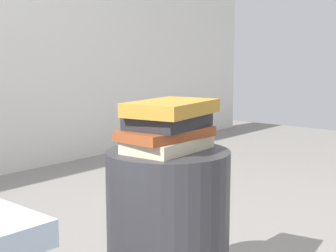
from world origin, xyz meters
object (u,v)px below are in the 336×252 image
book_charcoal (168,121)px  book_ochre (171,108)px  side_table (168,230)px  book_cream (168,144)px  book_rust (166,133)px

book_charcoal → book_ochre: size_ratio=0.85×
side_table → book_charcoal: (0.01, 0.01, 0.35)m
book_ochre → book_charcoal: bearing=85.1°
book_cream → book_rust: (-0.01, 0.00, 0.03)m
book_cream → book_rust: 0.04m
side_table → book_ochre: 0.39m
book_cream → book_ochre: (0.01, -0.01, 0.11)m
book_cream → book_ochre: 0.11m
side_table → book_rust: 0.31m
side_table → book_rust: size_ratio=1.78×
book_rust → book_charcoal: 0.04m
side_table → book_ochre: book_ochre is taller
book_charcoal → book_cream: bearing=-156.1°
book_rust → book_charcoal: book_charcoal is taller
book_rust → side_table: bearing=-0.1°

